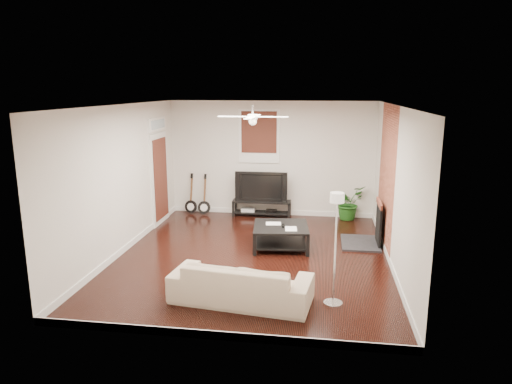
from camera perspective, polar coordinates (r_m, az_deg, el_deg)
room at (r=8.40m, az=-0.39°, el=1.07°), size 5.01×6.01×2.81m
brick_accent at (r=9.37m, az=15.79°, el=1.81°), size 0.02×2.20×2.80m
fireplace at (r=9.55m, az=13.74°, el=-3.67°), size 0.80×1.10×0.92m
window_back at (r=11.27m, az=0.38°, el=6.89°), size 1.00×0.06×1.30m
door_left at (r=10.85m, az=-11.81°, el=2.66°), size 0.08×1.00×2.50m
tv_stand at (r=11.38m, az=0.70°, el=-2.03°), size 1.42×0.38×0.40m
tv at (r=11.27m, az=0.72°, el=0.78°), size 1.27×0.17×0.73m
coffee_table at (r=9.21m, az=3.07°, el=-5.48°), size 1.17×1.17×0.45m
sofa at (r=6.93m, az=-1.85°, el=-11.06°), size 2.15×1.06×0.60m
floor_lamp at (r=6.74m, az=9.73°, el=-7.02°), size 0.31×0.31×1.69m
potted_plant at (r=11.29m, az=11.28°, el=-1.28°), size 0.97×0.98×0.82m
guitar_left at (r=11.64m, az=-8.08°, el=-0.24°), size 0.34×0.26×1.02m
guitar_right at (r=11.52m, az=-6.45°, el=-0.34°), size 0.32×0.23×1.02m
ceiling_fan at (r=8.24m, az=-0.41°, el=9.27°), size 1.24×1.24×0.32m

